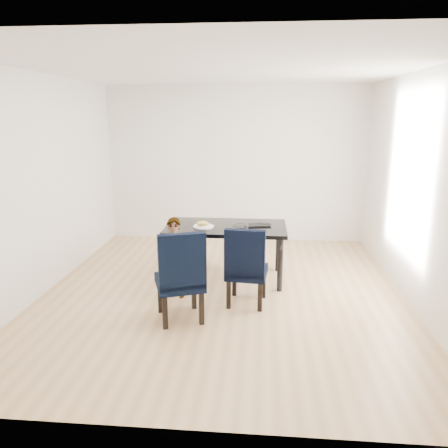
# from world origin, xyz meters

# --- Properties ---
(floor) EXTENTS (4.50, 5.00, 0.01)m
(floor) POSITION_xyz_m (0.00, 0.00, -0.01)
(floor) COLOR tan
(floor) RESTS_ON ground
(ceiling) EXTENTS (4.50, 5.00, 0.01)m
(ceiling) POSITION_xyz_m (0.00, 0.00, 2.71)
(ceiling) COLOR white
(ceiling) RESTS_ON wall_back
(wall_back) EXTENTS (4.50, 0.01, 2.70)m
(wall_back) POSITION_xyz_m (0.00, 2.50, 1.35)
(wall_back) COLOR white
(wall_back) RESTS_ON ground
(wall_front) EXTENTS (4.50, 0.01, 2.70)m
(wall_front) POSITION_xyz_m (0.00, -2.50, 1.35)
(wall_front) COLOR silver
(wall_front) RESTS_ON ground
(wall_left) EXTENTS (0.01, 5.00, 2.70)m
(wall_left) POSITION_xyz_m (-2.25, 0.00, 1.35)
(wall_left) COLOR white
(wall_left) RESTS_ON ground
(wall_right) EXTENTS (0.01, 5.00, 2.70)m
(wall_right) POSITION_xyz_m (2.25, 0.00, 1.35)
(wall_right) COLOR silver
(wall_right) RESTS_ON ground
(dining_table) EXTENTS (1.60, 0.90, 0.75)m
(dining_table) POSITION_xyz_m (0.00, 0.50, 0.38)
(dining_table) COLOR black
(dining_table) RESTS_ON floor
(chair_left) EXTENTS (0.64, 0.65, 1.03)m
(chair_left) POSITION_xyz_m (-0.40, -0.75, 0.51)
(chair_left) COLOR black
(chair_left) RESTS_ON floor
(chair_right) EXTENTS (0.51, 0.53, 0.96)m
(chair_right) POSITION_xyz_m (0.31, -0.28, 0.48)
(chair_right) COLOR black
(chair_right) RESTS_ON floor
(child) EXTENTS (0.39, 0.28, 1.00)m
(child) POSITION_xyz_m (-0.57, -0.15, 0.50)
(child) COLOR #FF3815
(child) RESTS_ON floor
(plate) EXTENTS (0.36, 0.36, 0.02)m
(plate) POSITION_xyz_m (-0.29, 0.41, 0.76)
(plate) COLOR white
(plate) RESTS_ON dining_table
(sandwich) EXTENTS (0.17, 0.10, 0.07)m
(sandwich) POSITION_xyz_m (-0.30, 0.41, 0.80)
(sandwich) COLOR gold
(sandwich) RESTS_ON plate
(laptop) EXTENTS (0.33, 0.23, 0.02)m
(laptop) POSITION_xyz_m (0.44, 0.57, 0.76)
(laptop) COLOR black
(laptop) RESTS_ON dining_table
(cable_tangle) EXTENTS (0.18, 0.18, 0.01)m
(cable_tangle) POSITION_xyz_m (0.22, 0.39, 0.75)
(cable_tangle) COLOR black
(cable_tangle) RESTS_ON dining_table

